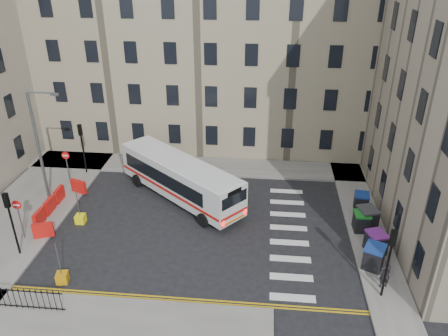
% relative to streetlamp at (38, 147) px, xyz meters
% --- Properties ---
extents(ground, '(120.00, 120.00, 0.00)m').
position_rel_streetlamp_xyz_m(ground, '(13.00, -2.00, -4.34)').
color(ground, black).
rests_on(ground, ground).
extents(pavement_north, '(36.00, 3.20, 0.15)m').
position_rel_streetlamp_xyz_m(pavement_north, '(7.00, 6.60, -4.26)').
color(pavement_north, slate).
rests_on(pavement_north, ground).
extents(pavement_east, '(2.40, 26.00, 0.15)m').
position_rel_streetlamp_xyz_m(pavement_east, '(22.00, 2.00, -4.26)').
color(pavement_east, slate).
rests_on(pavement_east, ground).
extents(pavement_west, '(6.00, 22.00, 0.15)m').
position_rel_streetlamp_xyz_m(pavement_west, '(-1.00, -1.00, -4.26)').
color(pavement_west, slate).
rests_on(pavement_west, ground).
extents(terrace_north, '(38.30, 10.80, 17.20)m').
position_rel_streetlamp_xyz_m(terrace_north, '(6.00, 13.50, 4.28)').
color(terrace_north, gray).
rests_on(terrace_north, ground).
extents(traffic_light_east, '(0.28, 0.22, 4.10)m').
position_rel_streetlamp_xyz_m(traffic_light_east, '(21.60, -7.50, -1.47)').
color(traffic_light_east, black).
rests_on(traffic_light_east, pavement_east).
extents(traffic_light_nw, '(0.28, 0.22, 4.10)m').
position_rel_streetlamp_xyz_m(traffic_light_nw, '(1.00, 4.50, -1.47)').
color(traffic_light_nw, black).
rests_on(traffic_light_nw, pavement_west).
extents(traffic_light_sw, '(0.28, 0.22, 4.10)m').
position_rel_streetlamp_xyz_m(traffic_light_sw, '(1.00, -6.00, -1.47)').
color(traffic_light_sw, black).
rests_on(traffic_light_sw, pavement_west).
extents(streetlamp, '(0.50, 0.22, 8.14)m').
position_rel_streetlamp_xyz_m(streetlamp, '(0.00, 0.00, 0.00)').
color(streetlamp, '#595B5E').
rests_on(streetlamp, pavement_west).
extents(no_entry_north, '(0.60, 0.08, 3.00)m').
position_rel_streetlamp_xyz_m(no_entry_north, '(0.50, 2.50, -2.26)').
color(no_entry_north, '#595B5E').
rests_on(no_entry_north, pavement_west).
extents(no_entry_south, '(0.60, 0.08, 3.00)m').
position_rel_streetlamp_xyz_m(no_entry_south, '(0.50, -4.50, -2.26)').
color(no_entry_south, '#595B5E').
rests_on(no_entry_south, pavement_west).
extents(roadworks_barriers, '(1.66, 6.26, 1.00)m').
position_rel_streetlamp_xyz_m(roadworks_barriers, '(1.16, -1.50, -3.69)').
color(roadworks_barriers, red).
rests_on(roadworks_barriers, pavement_west).
extents(bus, '(9.94, 8.95, 2.98)m').
position_rel_streetlamp_xyz_m(bus, '(9.29, 1.46, -2.62)').
color(bus, silver).
rests_on(bus, ground).
extents(wheelie_bin_a, '(1.49, 1.57, 1.37)m').
position_rel_streetlamp_xyz_m(wheelie_bin_a, '(21.59, -5.19, -3.50)').
color(wheelie_bin_a, black).
rests_on(wheelie_bin_a, pavement_east).
extents(wheelie_bin_b, '(1.36, 1.45, 1.30)m').
position_rel_streetlamp_xyz_m(wheelie_bin_b, '(22.00, -3.76, -3.53)').
color(wheelie_bin_b, black).
rests_on(wheelie_bin_b, pavement_east).
extents(wheelie_bin_c, '(0.99, 1.13, 1.24)m').
position_rel_streetlamp_xyz_m(wheelie_bin_c, '(21.57, -1.55, -3.56)').
color(wheelie_bin_c, black).
rests_on(wheelie_bin_c, pavement_east).
extents(wheelie_bin_d, '(1.43, 1.54, 1.40)m').
position_rel_streetlamp_xyz_m(wheelie_bin_d, '(21.96, -1.23, -3.48)').
color(wheelie_bin_d, black).
rests_on(wheelie_bin_d, pavement_east).
extents(wheelie_bin_e, '(1.12, 1.24, 1.23)m').
position_rel_streetlamp_xyz_m(wheelie_bin_e, '(21.98, 0.92, -3.57)').
color(wheelie_bin_e, black).
rests_on(wheelie_bin_e, pavement_east).
extents(pedestrian, '(0.74, 0.60, 1.75)m').
position_rel_streetlamp_xyz_m(pedestrian, '(21.82, -6.82, -3.31)').
color(pedestrian, black).
rests_on(pedestrian, pavement_east).
extents(bollard_yellow, '(0.61, 0.61, 0.60)m').
position_rel_streetlamp_xyz_m(bollard_yellow, '(3.26, -2.33, -4.04)').
color(bollard_yellow, yellow).
rests_on(bollard_yellow, ground).
extents(bollard_chevron, '(0.70, 0.70, 0.60)m').
position_rel_streetlamp_xyz_m(bollard_chevron, '(4.52, -8.00, -4.04)').
color(bollard_chevron, '#BE810B').
rests_on(bollard_chevron, ground).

